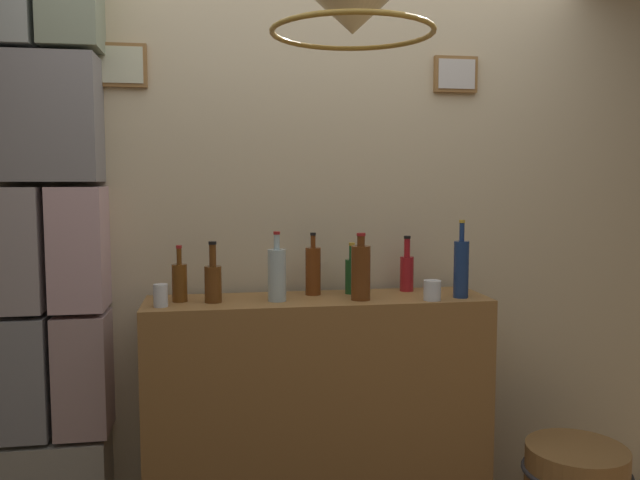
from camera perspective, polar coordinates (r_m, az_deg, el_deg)
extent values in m
cube|color=beige|center=(2.96, -0.99, 0.44)|extent=(3.72, 0.08, 2.66)
cube|color=olive|center=(2.94, -17.42, 14.45)|extent=(0.25, 0.03, 0.18)
cube|color=beige|center=(2.92, -17.46, 14.50)|extent=(0.22, 0.01, 0.15)
cube|color=olive|center=(3.11, 11.81, 14.05)|extent=(0.20, 0.03, 0.16)
cube|color=silver|center=(3.10, 11.92, 14.09)|extent=(0.17, 0.01, 0.13)
cube|color=gray|center=(3.01, -24.51, -10.63)|extent=(0.23, 0.30, 0.50)
cube|color=#AD9190|center=(2.95, -19.95, -10.75)|extent=(0.21, 0.30, 0.50)
cube|color=#A39A9C|center=(2.91, -24.91, -0.68)|extent=(0.22, 0.30, 0.50)
cube|color=#CDA9AF|center=(2.86, -20.28, -0.62)|extent=(0.21, 0.30, 0.50)
cube|color=gray|center=(2.88, -23.00, 9.75)|extent=(0.43, 0.30, 0.50)
cube|color=olive|center=(2.89, -0.17, -15.80)|extent=(1.44, 0.37, 1.09)
cylinder|color=brown|center=(2.67, -9.38, -3.86)|extent=(0.07, 0.07, 0.15)
cylinder|color=brown|center=(2.65, -9.42, -1.34)|extent=(0.03, 0.03, 0.09)
cylinder|color=black|center=(2.65, -9.43, -0.25)|extent=(0.03, 0.03, 0.01)
cylinder|color=navy|center=(2.79, 12.30, -2.54)|extent=(0.06, 0.06, 0.24)
cylinder|color=navy|center=(2.78, 12.36, 0.69)|extent=(0.02, 0.02, 0.08)
cylinder|color=#B7932D|center=(2.77, 12.38, 1.61)|extent=(0.02, 0.02, 0.01)
cylinder|color=maroon|center=(2.92, 7.63, -2.97)|extent=(0.06, 0.06, 0.15)
cylinder|color=maroon|center=(2.91, 7.66, -0.67)|extent=(0.03, 0.03, 0.08)
cylinder|color=black|center=(2.90, 7.67, 0.24)|extent=(0.03, 0.03, 0.01)
cylinder|color=brown|center=(2.80, -0.61, -2.76)|extent=(0.07, 0.07, 0.20)
cylinder|color=brown|center=(2.78, -0.62, -0.14)|extent=(0.02, 0.02, 0.05)
cylinder|color=black|center=(2.78, -0.62, 0.53)|extent=(0.02, 0.02, 0.01)
cylinder|color=#1B4D22|center=(2.83, 2.80, -3.23)|extent=(0.06, 0.06, 0.15)
cylinder|color=#1B4D22|center=(2.82, 2.81, -1.10)|extent=(0.02, 0.02, 0.06)
cylinder|color=#B7932D|center=(2.82, 2.81, -0.36)|extent=(0.03, 0.03, 0.01)
cylinder|color=#ABC1C4|center=(2.66, -3.80, -3.11)|extent=(0.08, 0.08, 0.21)
cylinder|color=#ABC1C4|center=(2.65, -3.82, -0.17)|extent=(0.02, 0.02, 0.06)
cylinder|color=maroon|center=(2.64, -3.83, 0.62)|extent=(0.03, 0.03, 0.01)
cylinder|color=brown|center=(2.68, 3.61, -2.91)|extent=(0.08, 0.08, 0.22)
cylinder|color=brown|center=(2.67, 3.62, -0.08)|extent=(0.03, 0.03, 0.04)
cylinder|color=maroon|center=(2.67, 3.63, 0.49)|extent=(0.04, 0.04, 0.01)
cylinder|color=brown|center=(2.71, -12.23, -3.71)|extent=(0.06, 0.06, 0.15)
cylinder|color=brown|center=(2.69, -12.28, -1.41)|extent=(0.02, 0.02, 0.07)
cylinder|color=maroon|center=(2.69, -12.30, -0.59)|extent=(0.02, 0.02, 0.01)
cylinder|color=silver|center=(2.62, -13.83, -4.76)|extent=(0.06, 0.06, 0.09)
cylinder|color=silver|center=(2.72, 9.83, -4.38)|extent=(0.07, 0.07, 0.08)
torus|color=#AD8433|center=(1.98, 2.87, 17.76)|extent=(0.48, 0.48, 0.02)
torus|color=#333338|center=(3.06, 21.59, -18.39)|extent=(0.44, 0.44, 0.02)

